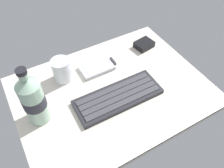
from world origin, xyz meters
TOP-DOWN VIEW (x-y plane):
  - ground_plane at (0.00, -0.23)cm, footprint 64.00×48.00cm
  - keyboard at (0.34, -4.13)cm, footprint 29.13×11.34cm
  - handheld_device at (0.66, 11.50)cm, footprint 12.82×7.64cm
  - juice_cup at (-12.35, 13.00)cm, footprint 6.40×6.40cm
  - water_bottle at (-24.56, 1.33)cm, footprint 6.73×6.73cm
  - charger_block at (22.41, 13.34)cm, footprint 7.80×6.64cm

SIDE VIEW (x-z plane):
  - ground_plane at x=0.00cm, z-range -2.39..0.41cm
  - handheld_device at x=0.66cm, z-range -0.02..1.48cm
  - keyboard at x=0.34cm, z-range -0.04..1.66cm
  - charger_block at x=22.41cm, z-range 0.00..2.40cm
  - juice_cup at x=-12.35cm, z-range -0.34..8.16cm
  - water_bottle at x=-24.56cm, z-range -1.39..19.41cm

